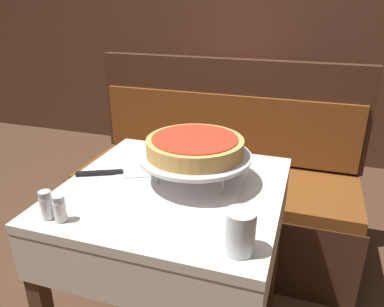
{
  "coord_description": "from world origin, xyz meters",
  "views": [
    {
      "loc": [
        0.4,
        -1.02,
        1.32
      ],
      "look_at": [
        0.06,
        0.03,
        0.85
      ],
      "focal_mm": 35.0,
      "sensor_mm": 36.0,
      "label": 1
    }
  ],
  "objects_px": {
    "pizza_server": "(121,172)",
    "salt_shaker": "(46,205)",
    "dining_table_front": "(173,216)",
    "deep_dish_pizza": "(195,146)",
    "water_glass_near": "(240,231)",
    "dining_table_rear": "(225,96)",
    "booth_bench": "(216,197)",
    "napkin_holder": "(212,142)",
    "pizza_pan_stand": "(195,157)",
    "pepper_shaker": "(60,208)",
    "condiment_caddy": "(217,76)"
  },
  "relations": [
    {
      "from": "pepper_shaker",
      "to": "condiment_caddy",
      "type": "distance_m",
      "value": 1.9
    },
    {
      "from": "dining_table_front",
      "to": "deep_dish_pizza",
      "type": "height_order",
      "value": "deep_dish_pizza"
    },
    {
      "from": "booth_bench",
      "to": "napkin_holder",
      "type": "relative_size",
      "value": 14.63
    },
    {
      "from": "dining_table_front",
      "to": "dining_table_rear",
      "type": "bearing_deg",
      "value": 97.21
    },
    {
      "from": "booth_bench",
      "to": "salt_shaker",
      "type": "height_order",
      "value": "booth_bench"
    },
    {
      "from": "pepper_shaker",
      "to": "condiment_caddy",
      "type": "xyz_separation_m",
      "value": [
        -0.05,
        1.9,
        0.01
      ]
    },
    {
      "from": "pepper_shaker",
      "to": "condiment_caddy",
      "type": "height_order",
      "value": "condiment_caddy"
    },
    {
      "from": "pizza_server",
      "to": "water_glass_near",
      "type": "xyz_separation_m",
      "value": [
        0.49,
        -0.3,
        0.05
      ]
    },
    {
      "from": "deep_dish_pizza",
      "to": "salt_shaker",
      "type": "bearing_deg",
      "value": -132.84
    },
    {
      "from": "condiment_caddy",
      "to": "booth_bench",
      "type": "bearing_deg",
      "value": -74.61
    },
    {
      "from": "pepper_shaker",
      "to": "condiment_caddy",
      "type": "bearing_deg",
      "value": 91.58
    },
    {
      "from": "dining_table_front",
      "to": "deep_dish_pizza",
      "type": "bearing_deg",
      "value": 45.61
    },
    {
      "from": "dining_table_rear",
      "to": "dining_table_front",
      "type": "bearing_deg",
      "value": -82.79
    },
    {
      "from": "dining_table_front",
      "to": "pizza_pan_stand",
      "type": "relative_size",
      "value": 1.97
    },
    {
      "from": "dining_table_front",
      "to": "pepper_shaker",
      "type": "distance_m",
      "value": 0.4
    },
    {
      "from": "salt_shaker",
      "to": "pepper_shaker",
      "type": "height_order",
      "value": "salt_shaker"
    },
    {
      "from": "booth_bench",
      "to": "napkin_holder",
      "type": "height_order",
      "value": "booth_bench"
    },
    {
      "from": "dining_table_front",
      "to": "water_glass_near",
      "type": "height_order",
      "value": "water_glass_near"
    },
    {
      "from": "deep_dish_pizza",
      "to": "pepper_shaker",
      "type": "height_order",
      "value": "deep_dish_pizza"
    },
    {
      "from": "deep_dish_pizza",
      "to": "napkin_holder",
      "type": "distance_m",
      "value": 0.26
    },
    {
      "from": "dining_table_rear",
      "to": "pizza_pan_stand",
      "type": "height_order",
      "value": "pizza_pan_stand"
    },
    {
      "from": "dining_table_front",
      "to": "pizza_server",
      "type": "height_order",
      "value": "pizza_server"
    },
    {
      "from": "salt_shaker",
      "to": "napkin_holder",
      "type": "bearing_deg",
      "value": 62.34
    },
    {
      "from": "pizza_server",
      "to": "dining_table_front",
      "type": "bearing_deg",
      "value": -9.04
    },
    {
      "from": "booth_bench",
      "to": "deep_dish_pizza",
      "type": "height_order",
      "value": "booth_bench"
    },
    {
      "from": "deep_dish_pizza",
      "to": "water_glass_near",
      "type": "distance_m",
      "value": 0.4
    },
    {
      "from": "dining_table_front",
      "to": "napkin_holder",
      "type": "height_order",
      "value": "napkin_holder"
    },
    {
      "from": "salt_shaker",
      "to": "dining_table_front",
      "type": "bearing_deg",
      "value": 47.5
    },
    {
      "from": "pizza_server",
      "to": "condiment_caddy",
      "type": "bearing_deg",
      "value": 92.43
    },
    {
      "from": "booth_bench",
      "to": "condiment_caddy",
      "type": "bearing_deg",
      "value": 105.39
    },
    {
      "from": "pizza_server",
      "to": "pepper_shaker",
      "type": "bearing_deg",
      "value": -92.57
    },
    {
      "from": "water_glass_near",
      "to": "pepper_shaker",
      "type": "bearing_deg",
      "value": -177.54
    },
    {
      "from": "pizza_server",
      "to": "pepper_shaker",
      "type": "height_order",
      "value": "pepper_shaker"
    },
    {
      "from": "dining_table_front",
      "to": "pizza_server",
      "type": "relative_size",
      "value": 2.69
    },
    {
      "from": "pizza_pan_stand",
      "to": "water_glass_near",
      "type": "distance_m",
      "value": 0.4
    },
    {
      "from": "pepper_shaker",
      "to": "condiment_caddy",
      "type": "relative_size",
      "value": 0.52
    },
    {
      "from": "booth_bench",
      "to": "pizza_pan_stand",
      "type": "distance_m",
      "value": 0.86
    },
    {
      "from": "pizza_server",
      "to": "water_glass_near",
      "type": "height_order",
      "value": "water_glass_near"
    },
    {
      "from": "dining_table_front",
      "to": "salt_shaker",
      "type": "distance_m",
      "value": 0.42
    },
    {
      "from": "booth_bench",
      "to": "napkin_holder",
      "type": "xyz_separation_m",
      "value": [
        0.08,
        -0.42,
        0.49
      ]
    },
    {
      "from": "dining_table_rear",
      "to": "water_glass_near",
      "type": "relative_size",
      "value": 6.76
    },
    {
      "from": "pizza_server",
      "to": "salt_shaker",
      "type": "relative_size",
      "value": 3.32
    },
    {
      "from": "pizza_pan_stand",
      "to": "condiment_caddy",
      "type": "height_order",
      "value": "condiment_caddy"
    },
    {
      "from": "dining_table_rear",
      "to": "water_glass_near",
      "type": "height_order",
      "value": "water_glass_near"
    },
    {
      "from": "deep_dish_pizza",
      "to": "water_glass_near",
      "type": "height_order",
      "value": "deep_dish_pizza"
    },
    {
      "from": "booth_bench",
      "to": "water_glass_near",
      "type": "xyz_separation_m",
      "value": [
        0.31,
        -1.0,
        0.5
      ]
    },
    {
      "from": "booth_bench",
      "to": "napkin_holder",
      "type": "bearing_deg",
      "value": -79.05
    },
    {
      "from": "booth_bench",
      "to": "pepper_shaker",
      "type": "xyz_separation_m",
      "value": [
        -0.19,
        -1.02,
        0.48
      ]
    },
    {
      "from": "dining_table_rear",
      "to": "water_glass_near",
      "type": "distance_m",
      "value": 1.94
    },
    {
      "from": "pizza_pan_stand",
      "to": "deep_dish_pizza",
      "type": "xyz_separation_m",
      "value": [
        0.0,
        0.0,
        0.04
      ]
    }
  ]
}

